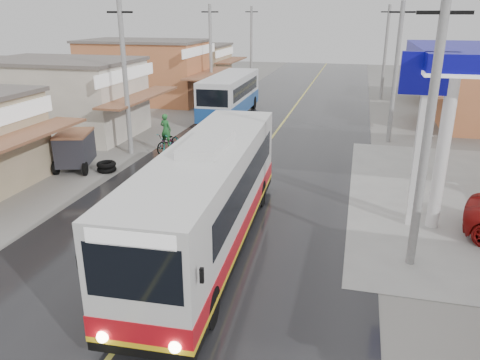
{
  "coord_description": "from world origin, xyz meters",
  "views": [
    {
      "loc": [
        4.99,
        -13.78,
        7.42
      ],
      "look_at": [
        1.0,
        2.05,
        1.53
      ],
      "focal_mm": 35.0,
      "sensor_mm": 36.0,
      "label": 1
    }
  ],
  "objects_px": {
    "coach_bus": "(209,196)",
    "tyre_stack": "(107,167)",
    "second_bus": "(230,95)",
    "cyclist": "(168,139)",
    "tricycle_near": "(75,148)"
  },
  "relations": [
    {
      "from": "coach_bus",
      "to": "tyre_stack",
      "type": "height_order",
      "value": "coach_bus"
    },
    {
      "from": "coach_bus",
      "to": "cyclist",
      "type": "xyz_separation_m",
      "value": [
        -5.71,
        10.15,
        -1.07
      ]
    },
    {
      "from": "cyclist",
      "to": "tyre_stack",
      "type": "distance_m",
      "value": 4.32
    },
    {
      "from": "second_bus",
      "to": "cyclist",
      "type": "relative_size",
      "value": 4.2
    },
    {
      "from": "coach_bus",
      "to": "second_bus",
      "type": "height_order",
      "value": "coach_bus"
    },
    {
      "from": "cyclist",
      "to": "tyre_stack",
      "type": "height_order",
      "value": "cyclist"
    },
    {
      "from": "second_bus",
      "to": "tyre_stack",
      "type": "distance_m",
      "value": 14.08
    },
    {
      "from": "tricycle_near",
      "to": "tyre_stack",
      "type": "distance_m",
      "value": 1.83
    },
    {
      "from": "coach_bus",
      "to": "cyclist",
      "type": "relative_size",
      "value": 5.46
    },
    {
      "from": "cyclist",
      "to": "second_bus",
      "type": "bearing_deg",
      "value": 96.6
    },
    {
      "from": "tricycle_near",
      "to": "tyre_stack",
      "type": "xyz_separation_m",
      "value": [
        1.62,
        0.04,
        -0.84
      ]
    },
    {
      "from": "coach_bus",
      "to": "tyre_stack",
      "type": "distance_m",
      "value": 9.68
    },
    {
      "from": "coach_bus",
      "to": "tricycle_near",
      "type": "distance_m",
      "value": 10.85
    },
    {
      "from": "coach_bus",
      "to": "tricycle_near",
      "type": "xyz_separation_m",
      "value": [
        -8.93,
        6.12,
        -0.71
      ]
    },
    {
      "from": "tricycle_near",
      "to": "tyre_stack",
      "type": "relative_size",
      "value": 2.78
    }
  ]
}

